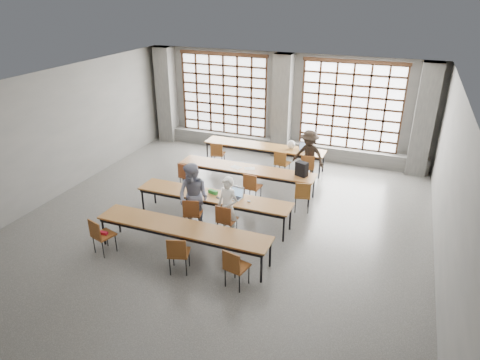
% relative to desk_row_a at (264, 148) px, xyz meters
% --- Properties ---
extents(floor, '(11.00, 11.00, 0.00)m').
position_rel_desk_row_a_xyz_m(floor, '(0.20, -3.95, -0.66)').
color(floor, '#484846').
rests_on(floor, ground).
extents(ceiling, '(11.00, 11.00, 0.00)m').
position_rel_desk_row_a_xyz_m(ceiling, '(0.20, -3.95, 2.84)').
color(ceiling, silver).
rests_on(ceiling, floor).
extents(wall_back, '(10.00, 0.00, 10.00)m').
position_rel_desk_row_a_xyz_m(wall_back, '(0.20, 1.55, 1.09)').
color(wall_back, '#595957').
rests_on(wall_back, floor).
extents(wall_front, '(10.00, 0.00, 10.00)m').
position_rel_desk_row_a_xyz_m(wall_front, '(0.20, -9.45, 1.09)').
color(wall_front, '#595957').
rests_on(wall_front, floor).
extents(wall_left, '(0.00, 11.00, 11.00)m').
position_rel_desk_row_a_xyz_m(wall_left, '(-4.80, -3.95, 1.09)').
color(wall_left, '#595957').
rests_on(wall_left, floor).
extents(wall_right, '(0.00, 11.00, 11.00)m').
position_rel_desk_row_a_xyz_m(wall_right, '(5.20, -3.95, 1.09)').
color(wall_right, '#595957').
rests_on(wall_right, floor).
extents(column_left, '(0.60, 0.55, 3.50)m').
position_rel_desk_row_a_xyz_m(column_left, '(-4.30, 1.27, 1.09)').
color(column_left, '#50504D').
rests_on(column_left, floor).
extents(column_mid, '(0.60, 0.55, 3.50)m').
position_rel_desk_row_a_xyz_m(column_mid, '(0.20, 1.27, 1.09)').
color(column_mid, '#50504D').
rests_on(column_mid, floor).
extents(column_right, '(0.60, 0.55, 3.50)m').
position_rel_desk_row_a_xyz_m(column_right, '(4.70, 1.27, 1.09)').
color(column_right, '#50504D').
rests_on(column_right, floor).
extents(window_left, '(3.32, 0.12, 3.00)m').
position_rel_desk_row_a_xyz_m(window_left, '(-2.05, 1.47, 1.24)').
color(window_left, white).
rests_on(window_left, wall_back).
extents(window_right, '(3.32, 0.12, 3.00)m').
position_rel_desk_row_a_xyz_m(window_right, '(2.45, 1.47, 1.24)').
color(window_right, white).
rests_on(window_right, wall_back).
extents(sill_ledge, '(9.80, 0.35, 0.50)m').
position_rel_desk_row_a_xyz_m(sill_ledge, '(0.20, 1.35, -0.41)').
color(sill_ledge, '#50504D').
rests_on(sill_ledge, floor).
extents(desk_row_a, '(4.00, 0.70, 0.73)m').
position_rel_desk_row_a_xyz_m(desk_row_a, '(0.00, 0.00, 0.00)').
color(desk_row_a, brown).
rests_on(desk_row_a, floor).
extents(desk_row_b, '(4.00, 0.70, 0.73)m').
position_rel_desk_row_a_xyz_m(desk_row_b, '(0.12, -1.95, 0.00)').
color(desk_row_b, brown).
rests_on(desk_row_b, floor).
extents(desk_row_c, '(4.00, 0.70, 0.73)m').
position_rel_desk_row_a_xyz_m(desk_row_c, '(-0.03, -3.88, 0.00)').
color(desk_row_c, brown).
rests_on(desk_row_c, floor).
extents(desk_row_d, '(4.00, 0.70, 0.73)m').
position_rel_desk_row_a_xyz_m(desk_row_d, '(-0.02, -5.51, 0.00)').
color(desk_row_d, brown).
rests_on(desk_row_d, floor).
extents(chair_back_left, '(0.49, 0.49, 0.88)m').
position_rel_desk_row_a_xyz_m(chair_back_left, '(-1.39, -0.63, -0.13)').
color(chair_back_left, brown).
rests_on(chair_back_left, floor).
extents(chair_back_mid, '(0.48, 0.48, 0.88)m').
position_rel_desk_row_a_xyz_m(chair_back_mid, '(0.79, -0.63, -0.13)').
color(chair_back_mid, brown).
rests_on(chair_back_mid, floor).
extents(chair_back_right, '(0.48, 0.48, 0.88)m').
position_rel_desk_row_a_xyz_m(chair_back_right, '(1.61, -0.63, -0.13)').
color(chair_back_right, brown).
rests_on(chair_back_right, floor).
extents(chair_mid_left, '(0.49, 0.49, 0.88)m').
position_rel_desk_row_a_xyz_m(chair_mid_left, '(-1.49, -2.57, -0.13)').
color(chair_mid_left, brown).
rests_on(chair_mid_left, floor).
extents(chair_mid_centre, '(0.46, 0.46, 0.88)m').
position_rel_desk_row_a_xyz_m(chair_mid_centre, '(0.51, -2.57, -0.13)').
color(chair_mid_centre, brown).
rests_on(chair_mid_centre, floor).
extents(chair_mid_right, '(0.50, 0.50, 0.88)m').
position_rel_desk_row_a_xyz_m(chair_mid_right, '(1.94, -2.57, -0.13)').
color(chair_mid_right, brown).
rests_on(chair_mid_right, floor).
extents(chair_front_left, '(0.51, 0.51, 0.88)m').
position_rel_desk_row_a_xyz_m(chair_front_left, '(-0.31, -4.50, -0.13)').
color(chair_front_left, brown).
rests_on(chair_front_left, floor).
extents(chair_front_right, '(0.45, 0.45, 0.88)m').
position_rel_desk_row_a_xyz_m(chair_front_right, '(0.56, -4.50, -0.13)').
color(chair_front_right, brown).
rests_on(chair_front_right, floor).
extents(chair_near_left, '(0.53, 0.53, 0.88)m').
position_rel_desk_row_a_xyz_m(chair_near_left, '(-1.75, -6.13, -0.13)').
color(chair_near_left, brown).
rests_on(chair_near_left, floor).
extents(chair_near_mid, '(0.53, 0.53, 0.88)m').
position_rel_desk_row_a_xyz_m(chair_near_mid, '(0.20, -6.13, -0.13)').
color(chair_near_mid, brown).
rests_on(chair_near_mid, floor).
extents(chair_near_right, '(0.50, 0.50, 0.88)m').
position_rel_desk_row_a_xyz_m(chair_near_right, '(1.46, -6.13, -0.13)').
color(chair_near_right, brown).
rests_on(chair_near_right, floor).
extents(student_male, '(0.62, 0.48, 1.52)m').
position_rel_desk_row_a_xyz_m(student_male, '(0.57, -4.38, 0.09)').
color(student_male, white).
rests_on(student_male, floor).
extents(student_female, '(0.92, 0.77, 1.71)m').
position_rel_desk_row_a_xyz_m(student_female, '(-0.33, -4.38, 0.19)').
color(student_female, '#1A204E').
rests_on(student_female, floor).
extents(student_back, '(1.14, 0.82, 1.59)m').
position_rel_desk_row_a_xyz_m(student_back, '(1.60, -0.50, 0.13)').
color(student_back, black).
rests_on(student_back, floor).
extents(laptop_front, '(0.40, 0.36, 0.26)m').
position_rel_desk_row_a_xyz_m(laptop_front, '(0.53, -3.77, 0.13)').
color(laptop_front, '#B1B1B6').
rests_on(laptop_front, desk_row_c).
extents(laptop_back, '(0.43, 0.40, 0.26)m').
position_rel_desk_row_a_xyz_m(laptop_back, '(1.33, 0.11, 0.13)').
color(laptop_back, '#B7B8BD').
rests_on(laptop_back, desk_row_a).
extents(mouse, '(0.10, 0.07, 0.04)m').
position_rel_desk_row_a_xyz_m(mouse, '(0.92, -3.90, 0.08)').
color(mouse, silver).
rests_on(mouse, desk_row_c).
extents(green_box, '(0.26, 0.15, 0.09)m').
position_rel_desk_row_a_xyz_m(green_box, '(-0.08, -3.80, 0.11)').
color(green_box, '#2A8130').
rests_on(green_box, desk_row_c).
extents(phone, '(0.14, 0.11, 0.01)m').
position_rel_desk_row_a_xyz_m(phone, '(0.15, -3.98, 0.07)').
color(phone, black).
rests_on(phone, desk_row_c).
extents(paper_sheet_b, '(0.35, 0.30, 0.00)m').
position_rel_desk_row_a_xyz_m(paper_sheet_b, '(-0.18, -2.00, 0.07)').
color(paper_sheet_b, white).
rests_on(paper_sheet_b, desk_row_b).
extents(paper_sheet_c, '(0.36, 0.31, 0.00)m').
position_rel_desk_row_a_xyz_m(paper_sheet_c, '(0.22, -1.95, 0.07)').
color(paper_sheet_c, white).
rests_on(paper_sheet_c, desk_row_b).
extents(backpack, '(0.37, 0.30, 0.40)m').
position_rel_desk_row_a_xyz_m(backpack, '(1.72, -1.90, 0.27)').
color(backpack, black).
rests_on(backpack, desk_row_b).
extents(plastic_bag, '(0.27, 0.22, 0.29)m').
position_rel_desk_row_a_xyz_m(plastic_bag, '(0.90, 0.05, 0.21)').
color(plastic_bag, silver).
rests_on(plastic_bag, desk_row_a).
extents(red_pouch, '(0.20, 0.09, 0.06)m').
position_rel_desk_row_a_xyz_m(red_pouch, '(-1.72, -6.06, -0.16)').
color(red_pouch, '#A91429').
rests_on(red_pouch, chair_near_left).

